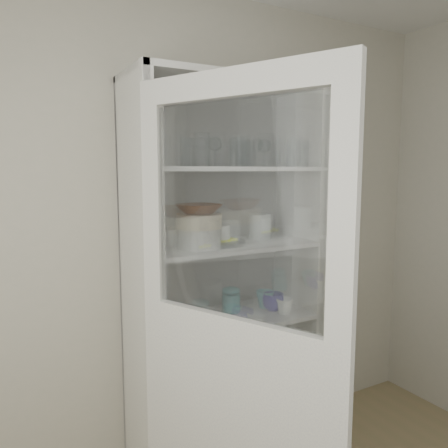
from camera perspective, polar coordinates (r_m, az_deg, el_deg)
wall_back at (r=2.41m, az=-6.77°, el=-1.19°), size 3.60×0.02×2.60m
pantry_cabinet at (r=2.43m, az=-0.72°, el=-9.78°), size 1.00×0.45×2.10m
cupboard_door at (r=1.75m, az=1.34°, el=-19.13°), size 0.42×0.83×2.00m
tumbler_0 at (r=1.98m, az=-8.67°, el=9.28°), size 0.08×0.08×0.13m
tumbler_1 at (r=2.07m, az=-2.88°, el=9.67°), size 0.10×0.10×0.16m
tumbler_2 at (r=2.16m, az=1.60°, el=9.34°), size 0.08×0.08×0.14m
tumbler_3 at (r=2.18m, az=2.48°, el=9.48°), size 0.10×0.10×0.15m
tumbler_4 at (r=2.18m, az=3.11°, el=9.12°), size 0.08×0.08×0.12m
tumbler_5 at (r=2.40m, az=10.21°, el=9.00°), size 0.07×0.07×0.14m
tumbler_6 at (r=2.33m, az=9.05°, el=9.27°), size 0.09×0.09×0.15m
tumbler_7 at (r=2.07m, az=-9.67°, el=9.41°), size 0.08×0.08×0.14m
tumbler_8 at (r=2.13m, az=-9.29°, el=9.11°), size 0.07×0.07×0.13m
tumbler_9 at (r=2.18m, az=-4.81°, el=9.33°), size 0.08×0.08×0.14m
tumbler_10 at (r=2.32m, az=2.44°, el=9.22°), size 0.09×0.09×0.14m
tumbler_11 at (r=2.31m, az=3.36°, el=9.09°), size 0.08×0.08×0.13m
goblet_0 at (r=2.20m, az=-9.78°, el=9.80°), size 0.08×0.08×0.18m
goblet_1 at (r=2.37m, az=-1.15°, el=9.57°), size 0.08×0.08×0.17m
goblet_2 at (r=2.52m, az=4.27°, el=9.45°), size 0.08×0.08×0.18m
goblet_3 at (r=2.51m, az=5.30°, el=9.37°), size 0.08×0.08×0.17m
plate_stack_front at (r=2.17m, az=-3.27°, el=-1.82°), size 0.22×0.22×0.10m
plate_stack_back at (r=2.30m, az=-6.87°, el=-1.51°), size 0.20×0.20×0.08m
cream_bowl at (r=2.16m, az=-3.28°, el=0.39°), size 0.23×0.23×0.07m
terracotta_bowl at (r=2.15m, az=-3.29°, el=1.98°), size 0.25×0.25×0.05m
glass_platter at (r=2.28m, az=-1.24°, el=-2.39°), size 0.41×0.41×0.02m
yellow_trivet at (r=2.28m, az=-1.24°, el=-2.01°), size 0.21×0.21×0.01m
white_ramekin at (r=2.27m, az=-1.24°, el=-0.97°), size 0.20×0.20×0.07m
grey_bowl_stack at (r=2.44m, az=4.72°, el=-0.32°), size 0.12×0.12×0.14m
mug_blue at (r=2.50m, az=6.47°, el=-10.08°), size 0.15×0.15×0.10m
mug_teal at (r=2.54m, az=5.38°, el=-9.74°), size 0.11×0.11×0.10m
mug_white at (r=2.45m, az=7.91°, el=-10.58°), size 0.10×0.10×0.09m
teal_jar at (r=2.46m, az=0.94°, el=-10.02°), size 0.10×0.10×0.12m
measuring_cups at (r=2.26m, az=-4.09°, el=-12.71°), size 0.09×0.09×0.04m
white_canister at (r=2.26m, az=-8.51°, el=-11.45°), size 0.13×0.13×0.14m
cream_dish at (r=2.42m, az=-4.84°, el=-21.13°), size 0.30×0.30×0.08m
tin_box at (r=2.54m, az=1.58°, el=-19.91°), size 0.20×0.14×0.06m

